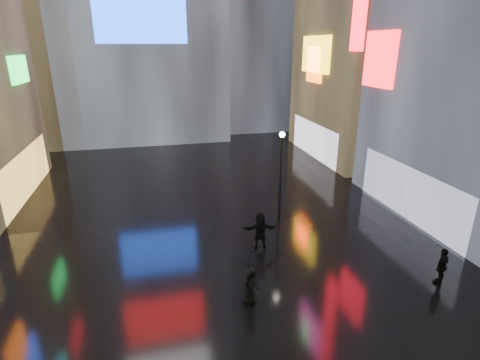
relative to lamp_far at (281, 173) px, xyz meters
name	(u,v)px	position (x,y,z in m)	size (l,w,h in m)	color
ground	(208,215)	(-3.70, 1.94, -2.94)	(140.00, 140.00, 0.00)	black
tower_flank_left	(17,3)	(-17.70, 23.94, 10.06)	(10.00, 10.00, 26.00)	black
lamp_far	(281,173)	(0.00, 0.00, 0.00)	(0.30, 0.30, 5.20)	black
pedestrian_3	(442,266)	(4.68, -6.93, -2.13)	(0.95, 0.40, 1.63)	black
pedestrian_4	(250,286)	(-3.37, -6.32, -2.18)	(0.75, 0.48, 1.53)	black
pedestrian_5	(260,230)	(-1.80, -2.34, -2.03)	(1.70, 0.54, 1.83)	black
umbrella_2	(250,259)	(-3.37, -6.32, -0.99)	(0.94, 0.96, 0.86)	black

